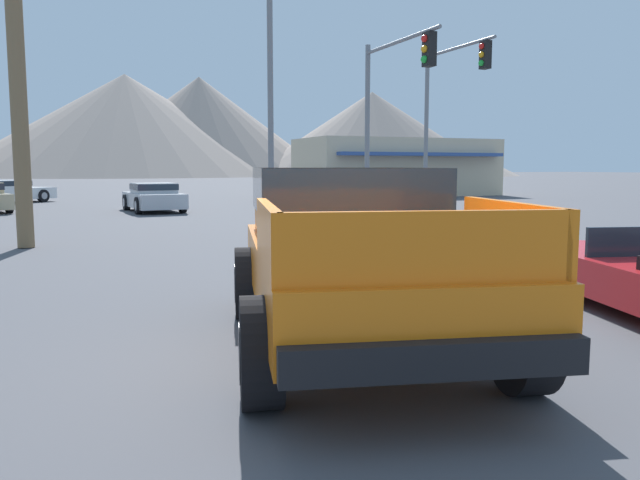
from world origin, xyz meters
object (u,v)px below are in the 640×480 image
at_px(traffic_light_crosswalk, 449,96).
at_px(orange_pickup_truck, 352,242).
at_px(street_lamp_post, 270,51).
at_px(parked_car_silver, 154,197).
at_px(traffic_light_main, 391,93).
at_px(parked_car_blue, 307,193).
at_px(parked_car_white, 6,191).

bearing_deg(traffic_light_crosswalk, orange_pickup_truck, -37.14).
bearing_deg(street_lamp_post, orange_pickup_truck, -102.76).
distance_m(parked_car_silver, traffic_light_main, 11.32).
bearing_deg(parked_car_silver, parked_car_blue, 7.16).
distance_m(parked_car_white, parked_car_silver, 10.56).
bearing_deg(traffic_light_crosswalk, parked_car_white, -134.27).
bearing_deg(street_lamp_post, traffic_light_main, 24.81).
relative_size(traffic_light_main, street_lamp_post, 0.75).
height_order(parked_car_blue, parked_car_silver, parked_car_silver).
height_order(parked_car_silver, traffic_light_main, traffic_light_main).
relative_size(orange_pickup_truck, traffic_light_main, 0.91).
bearing_deg(parked_car_silver, street_lamp_post, -87.82).
distance_m(parked_car_white, parked_car_blue, 15.03).
xyz_separation_m(traffic_light_main, traffic_light_crosswalk, (3.78, 2.60, 0.33)).
height_order(parked_car_silver, street_lamp_post, street_lamp_post).
height_order(orange_pickup_truck, parked_car_white, orange_pickup_truck).
height_order(parked_car_white, parked_car_blue, parked_car_white).
bearing_deg(orange_pickup_truck, street_lamp_post, 91.25).
xyz_separation_m(parked_car_white, street_lamp_post, (7.33, -19.86, 3.98)).
bearing_deg(parked_car_white, parked_car_silver, -7.90).
relative_size(parked_car_blue, parked_car_silver, 1.08).
xyz_separation_m(parked_car_blue, traffic_light_crosswalk, (2.38, -8.02, 3.74)).
height_order(traffic_light_main, traffic_light_crosswalk, traffic_light_crosswalk).
distance_m(orange_pickup_truck, parked_car_blue, 22.96).
distance_m(parked_car_white, street_lamp_post, 21.54).
relative_size(parked_car_blue, street_lamp_post, 0.59).
xyz_separation_m(orange_pickup_truck, parked_car_white, (-5.32, 28.74, -0.44)).
bearing_deg(parked_car_silver, orange_pickup_truck, -96.65).
xyz_separation_m(parked_car_silver, traffic_light_main, (5.84, -9.08, 3.40)).
distance_m(orange_pickup_truck, traffic_light_crosswalk, 17.31).
height_order(orange_pickup_truck, street_lamp_post, street_lamp_post).
distance_m(orange_pickup_truck, traffic_light_main, 13.06).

